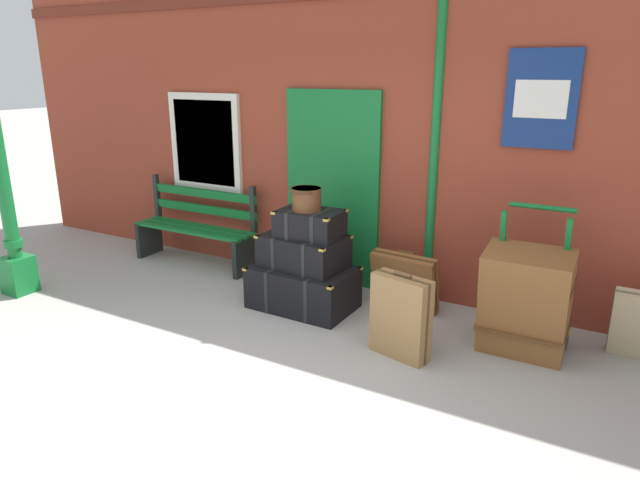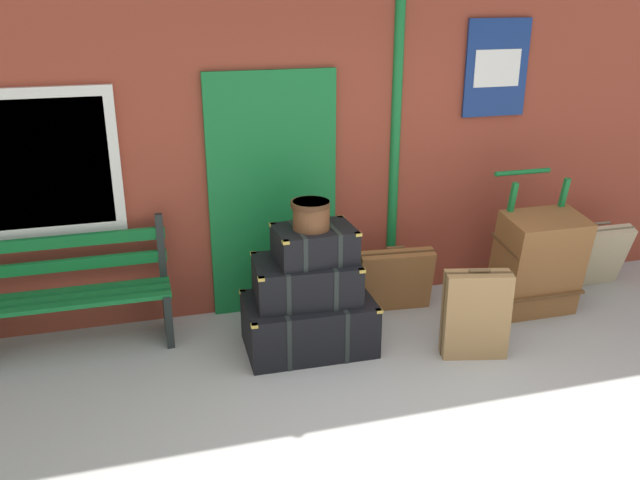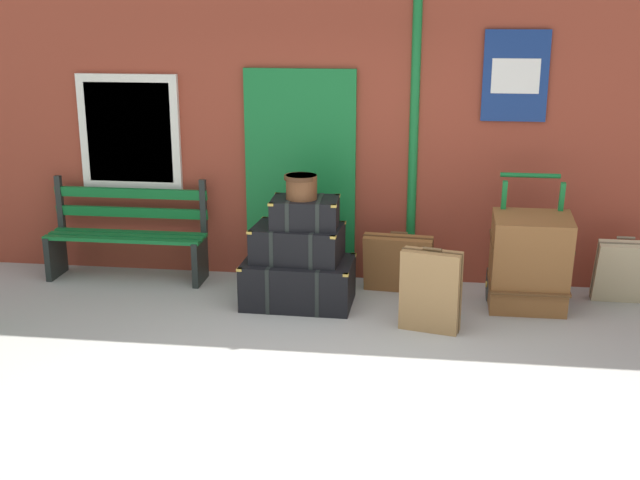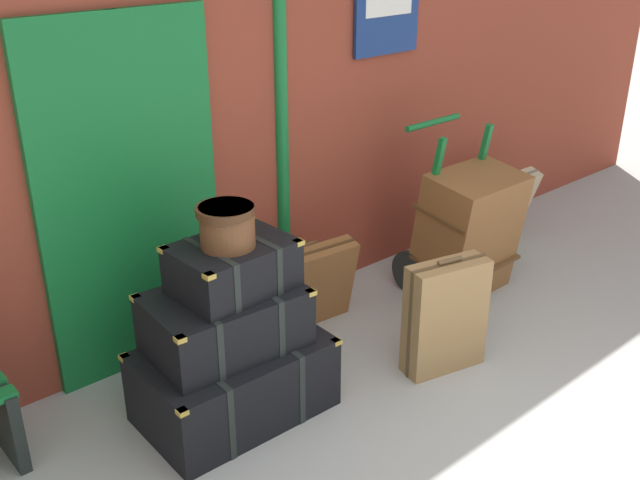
{
  "view_description": "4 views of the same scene",
  "coord_description": "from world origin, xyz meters",
  "px_view_note": "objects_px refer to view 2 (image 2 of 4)",
  "views": [
    {
      "loc": [
        2.27,
        -2.82,
        2.3
      ],
      "look_at": [
        -0.29,
        1.75,
        0.69
      ],
      "focal_mm": 31.41,
      "sensor_mm": 36.0,
      "label": 1
    },
    {
      "loc": [
        -1.63,
        -3.0,
        2.73
      ],
      "look_at": [
        -0.25,
        1.89,
        0.81
      ],
      "focal_mm": 37.91,
      "sensor_mm": 36.0,
      "label": 2
    },
    {
      "loc": [
        0.72,
        -5.36,
        2.68
      ],
      "look_at": [
        -0.23,
        1.76,
        0.59
      ],
      "focal_mm": 45.33,
      "sensor_mm": 36.0,
      "label": 3
    },
    {
      "loc": [
        -2.27,
        -1.22,
        2.59
      ],
      "look_at": [
        0.46,
        1.92,
        0.69
      ],
      "focal_mm": 41.56,
      "sensor_mm": 36.0,
      "label": 4
    }
  ],
  "objects_px": {
    "porters_trolley": "(524,275)",
    "large_brown_trunk": "(538,263)",
    "suitcase_oxblood": "(395,280)",
    "suitcase_cream": "(476,314)",
    "steamer_trunk_base": "(309,324)",
    "steamer_trunk_middle": "(306,279)",
    "round_hatbox": "(311,213)",
    "platform_bench": "(66,296)",
    "suitcase_brown": "(600,255)",
    "steamer_trunk_top": "(315,244)"
  },
  "relations": [
    {
      "from": "porters_trolley",
      "to": "large_brown_trunk",
      "type": "bearing_deg",
      "value": -90.0
    },
    {
      "from": "suitcase_oxblood",
      "to": "suitcase_cream",
      "type": "bearing_deg",
      "value": -70.98
    },
    {
      "from": "steamer_trunk_base",
      "to": "steamer_trunk_middle",
      "type": "distance_m",
      "value": 0.37
    },
    {
      "from": "round_hatbox",
      "to": "porters_trolley",
      "type": "height_order",
      "value": "round_hatbox"
    },
    {
      "from": "platform_bench",
      "to": "porters_trolley",
      "type": "height_order",
      "value": "porters_trolley"
    },
    {
      "from": "round_hatbox",
      "to": "suitcase_brown",
      "type": "distance_m",
      "value": 3.08
    },
    {
      "from": "steamer_trunk_base",
      "to": "suitcase_cream",
      "type": "height_order",
      "value": "suitcase_cream"
    },
    {
      "from": "suitcase_oxblood",
      "to": "steamer_trunk_middle",
      "type": "bearing_deg",
      "value": -156.2
    },
    {
      "from": "platform_bench",
      "to": "round_hatbox",
      "type": "height_order",
      "value": "round_hatbox"
    },
    {
      "from": "steamer_trunk_top",
      "to": "porters_trolley",
      "type": "distance_m",
      "value": 2.12
    },
    {
      "from": "suitcase_oxblood",
      "to": "suitcase_brown",
      "type": "bearing_deg",
      "value": -1.19
    },
    {
      "from": "steamer_trunk_middle",
      "to": "suitcase_brown",
      "type": "relative_size",
      "value": 1.31
    },
    {
      "from": "suitcase_oxblood",
      "to": "platform_bench",
      "type": "bearing_deg",
      "value": 178.05
    },
    {
      "from": "steamer_trunk_base",
      "to": "steamer_trunk_top",
      "type": "bearing_deg",
      "value": 34.06
    },
    {
      "from": "porters_trolley",
      "to": "suitcase_oxblood",
      "type": "distance_m",
      "value": 1.2
    },
    {
      "from": "platform_bench",
      "to": "large_brown_trunk",
      "type": "distance_m",
      "value": 3.94
    },
    {
      "from": "steamer_trunk_base",
      "to": "steamer_trunk_middle",
      "type": "height_order",
      "value": "steamer_trunk_middle"
    },
    {
      "from": "steamer_trunk_middle",
      "to": "porters_trolley",
      "type": "distance_m",
      "value": 2.13
    },
    {
      "from": "steamer_trunk_base",
      "to": "suitcase_brown",
      "type": "relative_size",
      "value": 1.59
    },
    {
      "from": "large_brown_trunk",
      "to": "suitcase_oxblood",
      "type": "height_order",
      "value": "large_brown_trunk"
    },
    {
      "from": "suitcase_brown",
      "to": "suitcase_oxblood",
      "type": "relative_size",
      "value": 0.95
    },
    {
      "from": "steamer_trunk_top",
      "to": "suitcase_cream",
      "type": "distance_m",
      "value": 1.36
    },
    {
      "from": "steamer_trunk_base",
      "to": "porters_trolley",
      "type": "height_order",
      "value": "porters_trolley"
    },
    {
      "from": "platform_bench",
      "to": "porters_trolley",
      "type": "bearing_deg",
      "value": -4.07
    },
    {
      "from": "steamer_trunk_base",
      "to": "round_hatbox",
      "type": "bearing_deg",
      "value": 43.06
    },
    {
      "from": "steamer_trunk_base",
      "to": "suitcase_oxblood",
      "type": "height_order",
      "value": "suitcase_oxblood"
    },
    {
      "from": "suitcase_oxblood",
      "to": "suitcase_cream",
      "type": "height_order",
      "value": "suitcase_cream"
    },
    {
      "from": "steamer_trunk_base",
      "to": "round_hatbox",
      "type": "relative_size",
      "value": 3.44
    },
    {
      "from": "porters_trolley",
      "to": "suitcase_cream",
      "type": "distance_m",
      "value": 1.13
    },
    {
      "from": "steamer_trunk_base",
      "to": "steamer_trunk_top",
      "type": "relative_size",
      "value": 1.64
    },
    {
      "from": "steamer_trunk_base",
      "to": "suitcase_brown",
      "type": "bearing_deg",
      "value": 7.56
    },
    {
      "from": "porters_trolley",
      "to": "large_brown_trunk",
      "type": "relative_size",
      "value": 1.3
    },
    {
      "from": "steamer_trunk_top",
      "to": "steamer_trunk_base",
      "type": "bearing_deg",
      "value": -145.94
    },
    {
      "from": "platform_bench",
      "to": "steamer_trunk_top",
      "type": "bearing_deg",
      "value": -14.55
    },
    {
      "from": "platform_bench",
      "to": "steamer_trunk_top",
      "type": "xyz_separation_m",
      "value": [
        1.89,
        -0.49,
        0.43
      ]
    },
    {
      "from": "steamer_trunk_base",
      "to": "porters_trolley",
      "type": "relative_size",
      "value": 0.85
    },
    {
      "from": "platform_bench",
      "to": "steamer_trunk_base",
      "type": "height_order",
      "value": "platform_bench"
    },
    {
      "from": "platform_bench",
      "to": "suitcase_brown",
      "type": "height_order",
      "value": "platform_bench"
    },
    {
      "from": "steamer_trunk_middle",
      "to": "platform_bench",
      "type": "bearing_deg",
      "value": 164.78
    },
    {
      "from": "round_hatbox",
      "to": "suitcase_oxblood",
      "type": "height_order",
      "value": "round_hatbox"
    },
    {
      "from": "porters_trolley",
      "to": "suitcase_brown",
      "type": "relative_size",
      "value": 1.87
    },
    {
      "from": "steamer_trunk_top",
      "to": "suitcase_cream",
      "type": "xyz_separation_m",
      "value": [
        1.15,
        -0.5,
        -0.52
      ]
    },
    {
      "from": "platform_bench",
      "to": "round_hatbox",
      "type": "bearing_deg",
      "value": -15.12
    },
    {
      "from": "steamer_trunk_top",
      "to": "round_hatbox",
      "type": "xyz_separation_m",
      "value": [
        -0.03,
        -0.01,
        0.25
      ]
    },
    {
      "from": "suitcase_brown",
      "to": "suitcase_cream",
      "type": "bearing_deg",
      "value": -154.12
    },
    {
      "from": "round_hatbox",
      "to": "suitcase_brown",
      "type": "height_order",
      "value": "round_hatbox"
    },
    {
      "from": "suitcase_brown",
      "to": "platform_bench",
      "type": "bearing_deg",
      "value": 178.38
    },
    {
      "from": "large_brown_trunk",
      "to": "suitcase_brown",
      "type": "height_order",
      "value": "large_brown_trunk"
    },
    {
      "from": "steamer_trunk_top",
      "to": "large_brown_trunk",
      "type": "height_order",
      "value": "steamer_trunk_top"
    },
    {
      "from": "platform_bench",
      "to": "steamer_trunk_middle",
      "type": "relative_size",
      "value": 1.89
    }
  ]
}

